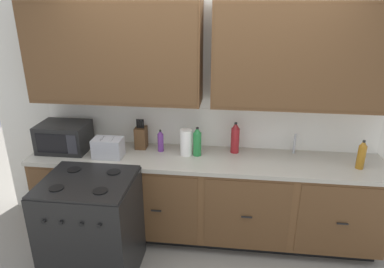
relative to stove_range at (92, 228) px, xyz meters
The scene contains 13 objects.
ground_plane 1.09m from the stove_range, 19.67° to the left, with size 8.43×8.43×0.00m, color gray.
wall_unit 1.70m from the stove_range, 41.69° to the left, with size 4.57×0.40×2.38m.
counter_run 1.12m from the stove_range, 34.17° to the left, with size 3.40×0.64×0.91m.
stove_range is the anchor object (origin of this frame).
microwave 0.99m from the stove_range, 127.19° to the left, with size 0.48×0.37×0.28m.
toaster 0.75m from the stove_range, 89.87° to the left, with size 0.28×0.18×0.19m.
knife_block 1.00m from the stove_range, 71.81° to the left, with size 0.11×0.14×0.31m.
sink_faucet 2.05m from the stove_range, 25.08° to the left, with size 0.02×0.02×0.20m, color #B2B5BA.
paper_towel_roll 1.15m from the stove_range, 42.51° to the left, with size 0.12×0.12×0.26m, color white.
bottle_green 1.23m from the stove_range, 38.64° to the left, with size 0.08×0.08×0.29m.
bottle_violet 1.03m from the stove_range, 57.06° to the left, with size 0.06×0.06×0.23m.
bottle_red 1.56m from the stove_range, 33.17° to the left, with size 0.08×0.08×0.31m.
bottle_amber 2.47m from the stove_range, 13.81° to the left, with size 0.07×0.07×0.27m.
Camera 1 is at (0.25, -2.75, 2.34)m, focal length 32.65 mm.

